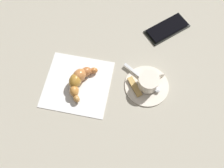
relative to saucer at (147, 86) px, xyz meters
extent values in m
plane|color=#ABA593|center=(0.09, 0.00, 0.00)|extent=(1.80, 1.80, 0.00)
cylinder|color=silver|center=(0.00, 0.00, 0.00)|extent=(0.14, 0.14, 0.01)
cylinder|color=silver|center=(0.00, 0.00, 0.03)|extent=(0.06, 0.06, 0.05)
cylinder|color=black|center=(0.00, 0.00, 0.04)|extent=(0.05, 0.05, 0.00)
torus|color=silver|center=(-0.03, -0.02, 0.03)|extent=(0.04, 0.02, 0.04)
cube|color=silver|center=(0.03, -0.03, 0.01)|extent=(0.09, 0.08, 0.00)
ellipsoid|color=silver|center=(-0.03, 0.01, 0.01)|extent=(0.03, 0.03, 0.01)
cube|color=tan|center=(0.04, 0.01, 0.01)|extent=(0.05, 0.07, 0.01)
cube|color=white|center=(0.21, 0.00, 0.00)|extent=(0.23, 0.22, 0.00)
ellipsoid|color=#C27339|center=(0.16, -0.04, 0.01)|extent=(0.03, 0.02, 0.02)
ellipsoid|color=#B76A3A|center=(0.19, -0.03, 0.02)|extent=(0.05, 0.04, 0.03)
ellipsoid|color=#C27840|center=(0.21, -0.02, 0.02)|extent=(0.06, 0.06, 0.04)
ellipsoid|color=#AF7A2D|center=(0.22, 0.00, 0.02)|extent=(0.05, 0.06, 0.04)
ellipsoid|color=#C3803A|center=(0.22, 0.03, 0.02)|extent=(0.03, 0.04, 0.03)
ellipsoid|color=#B37E43|center=(0.21, 0.05, 0.01)|extent=(0.03, 0.03, 0.02)
cube|color=black|center=(-0.08, -0.21, 0.00)|extent=(0.16, 0.14, 0.01)
cube|color=black|center=(-0.08, -0.21, 0.01)|extent=(0.15, 0.13, 0.00)
camera|label=1|loc=(0.10, 0.26, 0.64)|focal=36.27mm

